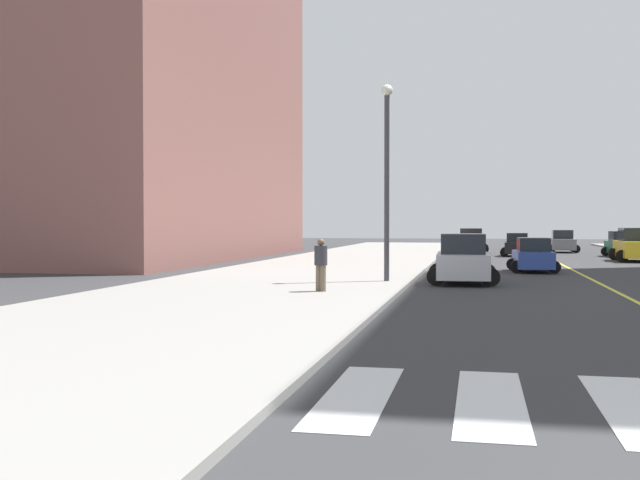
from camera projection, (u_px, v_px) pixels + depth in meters
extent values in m
cube|color=gray|center=(265.00, 287.00, 27.40)|extent=(10.00, 120.00, 0.15)
cube|color=silver|center=(358.00, 395.00, 10.54)|extent=(0.90, 4.00, 0.01)
cube|color=silver|center=(491.00, 401.00, 10.17)|extent=(0.90, 4.00, 0.01)
cube|color=silver|center=(634.00, 408.00, 9.80)|extent=(0.90, 4.00, 0.01)
cube|color=yellow|center=(560.00, 264.00, 44.49)|extent=(0.16, 80.00, 0.01)
cube|color=brown|center=(135.00, 63.00, 51.72)|extent=(16.00, 32.00, 26.55)
cube|color=black|center=(517.00, 248.00, 54.27)|extent=(1.84, 3.79, 0.80)
cube|color=#1E2328|center=(517.00, 238.00, 54.04)|extent=(1.50, 1.92, 0.67)
cylinder|color=black|center=(529.00, 252.00, 55.19)|extent=(0.61, 0.22, 0.60)
cylinder|color=black|center=(505.00, 251.00, 55.61)|extent=(0.61, 0.22, 0.60)
cylinder|color=black|center=(530.00, 253.00, 52.95)|extent=(0.61, 0.22, 0.60)
cylinder|color=black|center=(504.00, 253.00, 53.38)|extent=(0.61, 0.22, 0.60)
cube|color=#236B42|center=(623.00, 247.00, 53.34)|extent=(1.97, 4.08, 0.86)
cube|color=#1E2328|center=(623.00, 236.00, 53.56)|extent=(1.61, 2.07, 0.73)
cylinder|color=black|center=(613.00, 253.00, 52.27)|extent=(0.66, 0.24, 0.65)
cylinder|color=black|center=(606.00, 251.00, 54.73)|extent=(0.66, 0.24, 0.65)
cylinder|color=black|center=(633.00, 252.00, 54.42)|extent=(0.66, 0.24, 0.65)
cube|color=red|center=(471.00, 244.00, 60.47)|extent=(2.02, 4.38, 0.93)
cube|color=#1E2328|center=(471.00, 233.00, 60.20)|extent=(1.68, 2.20, 0.79)
cylinder|color=black|center=(484.00, 248.00, 61.58)|extent=(0.71, 0.24, 0.71)
cylinder|color=black|center=(459.00, 248.00, 62.01)|extent=(0.71, 0.24, 0.71)
cylinder|color=black|center=(484.00, 249.00, 58.94)|extent=(0.71, 0.24, 0.71)
cylinder|color=black|center=(458.00, 249.00, 59.37)|extent=(0.71, 0.24, 0.71)
cube|color=#B7B7BC|center=(463.00, 265.00, 30.03)|extent=(2.12, 4.44, 0.94)
cube|color=#1E2328|center=(463.00, 244.00, 29.75)|extent=(1.74, 2.24, 0.79)
cylinder|color=black|center=(487.00, 272.00, 31.20)|extent=(0.72, 0.25, 0.71)
cylinder|color=black|center=(437.00, 272.00, 31.55)|extent=(0.72, 0.25, 0.71)
cylinder|color=black|center=(491.00, 277.00, 28.52)|extent=(0.72, 0.25, 0.71)
cylinder|color=black|center=(436.00, 276.00, 28.87)|extent=(0.72, 0.25, 0.71)
cube|color=slate|center=(562.00, 244.00, 61.27)|extent=(1.95, 4.09, 0.86)
cube|color=#1E2328|center=(562.00, 235.00, 61.49)|extent=(1.60, 2.06, 0.73)
cylinder|color=black|center=(551.00, 249.00, 60.29)|extent=(0.66, 0.23, 0.65)
cylinder|color=black|center=(576.00, 249.00, 59.85)|extent=(0.66, 0.23, 0.65)
cylinder|color=black|center=(550.00, 248.00, 62.71)|extent=(0.66, 0.23, 0.65)
cylinder|color=black|center=(573.00, 248.00, 62.28)|extent=(0.66, 0.23, 0.65)
cube|color=#2D479E|center=(533.00, 259.00, 36.98)|extent=(1.82, 3.79, 0.80)
cube|color=#1E2328|center=(533.00, 245.00, 36.75)|extent=(1.49, 1.92, 0.67)
cylinder|color=black|center=(548.00, 265.00, 37.99)|extent=(0.61, 0.22, 0.60)
cylinder|color=black|center=(513.00, 264.00, 38.27)|extent=(0.61, 0.22, 0.60)
cylinder|color=black|center=(554.00, 267.00, 35.71)|extent=(0.61, 0.22, 0.60)
cylinder|color=black|center=(517.00, 267.00, 36.00)|extent=(0.61, 0.22, 0.60)
cube|color=gold|center=(637.00, 249.00, 46.99)|extent=(2.15, 4.66, 0.99)
cube|color=#1E2328|center=(636.00, 235.00, 47.24)|extent=(1.79, 2.34, 0.84)
cylinder|color=black|center=(622.00, 256.00, 45.83)|extent=(0.75, 0.25, 0.75)
cylinder|color=black|center=(614.00, 254.00, 48.63)|extent=(0.75, 0.25, 0.75)
cylinder|color=brown|center=(319.00, 278.00, 24.92)|extent=(0.20, 0.20, 0.85)
cylinder|color=brown|center=(323.00, 278.00, 24.81)|extent=(0.20, 0.20, 0.85)
cylinder|color=#2D2D33|center=(321.00, 255.00, 24.85)|extent=(0.43, 0.43, 0.64)
sphere|color=brown|center=(321.00, 242.00, 24.84)|extent=(0.23, 0.23, 0.23)
cylinder|color=#38383D|center=(387.00, 188.00, 29.22)|extent=(0.20, 0.20, 7.16)
sphere|color=silver|center=(387.00, 90.00, 29.14)|extent=(0.44, 0.44, 0.44)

